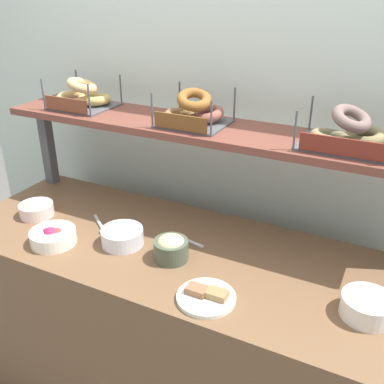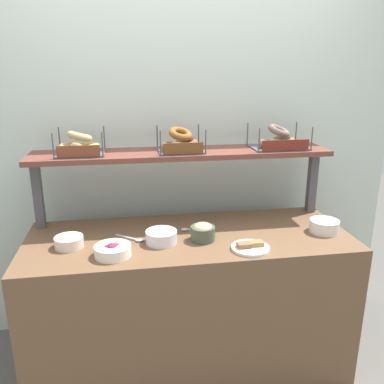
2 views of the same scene
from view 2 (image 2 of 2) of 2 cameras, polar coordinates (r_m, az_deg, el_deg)
ground_plane at (r=2.71m, az=-0.35°, el=-22.93°), size 8.00×8.00×0.00m
back_wall at (r=2.68m, az=-2.25°, el=5.36°), size 3.01×0.06×2.40m
deli_counter at (r=2.46m, az=-0.37°, el=-15.34°), size 1.81×0.70×0.85m
shelf_riser_left at (r=2.48m, az=-21.09°, el=-0.36°), size 0.05×0.05×0.40m
shelf_riser_right at (r=2.69m, az=16.73°, el=1.39°), size 0.05×0.05×0.40m
upper_shelf at (r=2.39m, az=-1.42°, el=5.52°), size 1.77×0.32×0.03m
bowl_cream_cheese at (r=2.16m, az=-4.38°, el=-6.16°), size 0.17×0.17×0.09m
bowl_potato_salad at (r=2.42m, az=18.33°, el=-4.42°), size 0.17×0.17×0.09m
bowl_beet_salad at (r=2.06m, az=-11.23°, el=-8.11°), size 0.18×0.18×0.07m
bowl_hummus at (r=2.19m, az=1.55°, el=-5.66°), size 0.13×0.13×0.10m
bowl_lox_spread at (r=2.21m, az=-17.12°, el=-6.63°), size 0.15×0.15×0.07m
serving_plate_white at (r=2.12m, az=8.30°, el=-7.78°), size 0.20×0.20×0.04m
serving_spoon_near_plate at (r=2.23m, az=-8.34°, el=-6.61°), size 0.15×0.12×0.01m
serving_spoon_by_edge at (r=2.32m, az=-0.05°, el=-5.35°), size 0.18×0.05×0.01m
bagel_basket_sesame at (r=2.38m, az=-15.65°, el=6.36°), size 0.29×0.27×0.14m
bagel_basket_cinnamon_raisin at (r=2.37m, az=-1.67°, el=7.00°), size 0.27×0.26×0.14m
bagel_basket_poppy at (r=2.52m, az=12.17°, el=7.20°), size 0.33×0.26×0.15m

